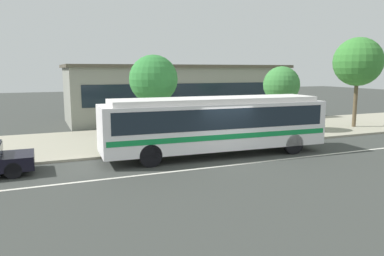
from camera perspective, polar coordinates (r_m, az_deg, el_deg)
ground_plane at (r=17.33m, az=5.39°, el=-4.98°), size 120.00×120.00×0.00m
sidewalk_slab at (r=23.18m, az=-2.28°, el=-1.26°), size 60.00×8.00×0.12m
lane_stripe_center at (r=16.65m, az=6.69°, el=-5.57°), size 56.00×0.16×0.01m
transit_bus at (r=18.08m, az=3.66°, el=0.93°), size 11.10×2.95×2.83m
pedestrian_waiting_near_sign at (r=20.49m, az=5.41°, el=0.26°), size 0.46×0.46×1.65m
pedestrian_walking_along_curb at (r=23.16m, az=13.98°, el=0.98°), size 0.41×0.41×1.61m
pedestrian_standing_by_tree at (r=23.97m, az=12.29°, el=1.37°), size 0.35×0.35×1.66m
bus_stop_sign at (r=22.23m, az=12.09°, el=2.41°), size 0.08×0.44×2.47m
street_tree_near_stop at (r=21.13m, az=-5.90°, el=7.32°), size 2.72×2.72×4.86m
street_tree_mid_block at (r=25.45m, az=13.50°, el=6.39°), size 2.40×2.40×4.25m
street_tree_far_end at (r=28.79m, az=24.02°, el=9.20°), size 3.37×3.37×6.26m
station_building at (r=31.17m, az=-2.14°, el=5.45°), size 18.08×6.73×4.52m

